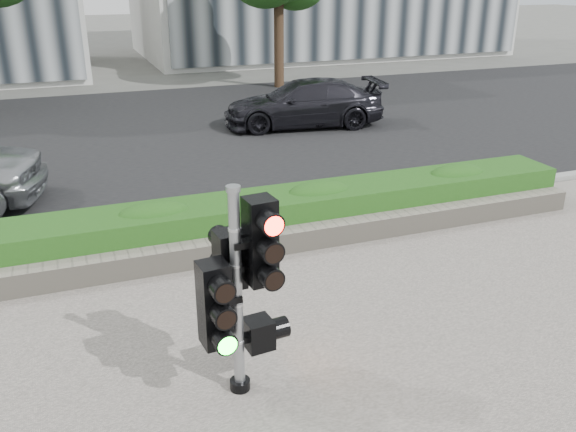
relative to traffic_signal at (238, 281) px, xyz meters
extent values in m
plane|color=#51514C|center=(0.92, 1.05, -1.26)|extent=(120.00, 120.00, 0.00)
cube|color=black|center=(0.92, 11.05, -1.25)|extent=(60.00, 13.00, 0.02)
cube|color=gray|center=(0.92, 4.20, -1.20)|extent=(60.00, 0.25, 0.12)
cube|color=gray|center=(0.92, 2.95, -1.06)|extent=(12.00, 0.32, 0.34)
cube|color=#3B8027|center=(0.92, 3.60, -0.89)|extent=(12.00, 1.00, 0.68)
cylinder|color=black|center=(6.42, 16.55, 0.53)|extent=(0.36, 0.36, 3.58)
cylinder|color=black|center=(-0.03, -0.04, -1.18)|extent=(0.21, 0.21, 0.11)
cylinder|color=gray|center=(-0.03, -0.04, -0.14)|extent=(0.11, 0.11, 2.17)
cylinder|color=gray|center=(-0.03, -0.04, 0.97)|extent=(0.14, 0.14, 0.05)
cube|color=#FF1107|center=(0.22, -0.04, 0.41)|extent=(0.30, 0.30, 0.87)
cube|color=#14E51E|center=(-0.27, -0.09, -0.15)|extent=(0.30, 0.30, 0.87)
cube|color=black|center=(-0.02, 0.21, 0.15)|extent=(0.30, 0.30, 0.59)
cube|color=orange|center=(0.20, 0.02, -0.65)|extent=(0.30, 0.30, 0.32)
imported|color=black|center=(4.93, 10.46, -0.60)|extent=(4.62, 2.45, 1.27)
camera|label=1|loc=(-1.40, -5.07, 2.80)|focal=38.00mm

